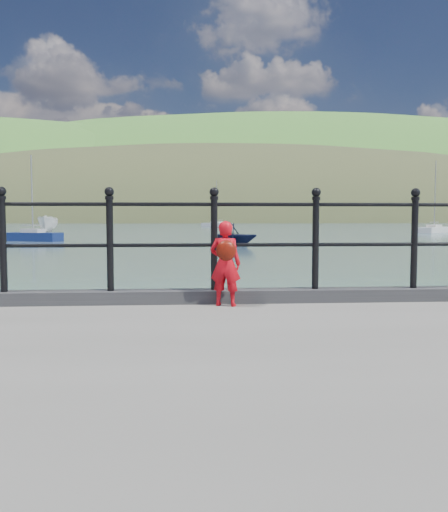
{
  "coord_description": "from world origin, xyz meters",
  "views": [
    {
      "loc": [
        0.27,
        -6.44,
        2.01
      ],
      "look_at": [
        0.71,
        -0.2,
        1.55
      ],
      "focal_mm": 38.0,
      "sensor_mm": 36.0,
      "label": 1
    }
  ],
  "objects": [
    {
      "name": "railing",
      "position": [
        0.0,
        -0.15,
        1.82
      ],
      "size": [
        18.11,
        0.11,
        1.2
      ],
      "color": "black",
      "rests_on": "kerb"
    },
    {
      "name": "sailboat_far",
      "position": [
        31.01,
        58.58,
        0.34
      ],
      "size": [
        5.7,
        5.68,
        9.04
      ],
      "rotation": [
        0.0,
        0.0,
        0.78
      ],
      "color": "silver",
      "rests_on": "ground"
    },
    {
      "name": "ground",
      "position": [
        0.0,
        0.0,
        0.0
      ],
      "size": [
        600.0,
        600.0,
        0.0
      ],
      "primitive_type": "plane",
      "color": "#2D4251",
      "rests_on": "ground"
    },
    {
      "name": "child",
      "position": [
        0.71,
        -0.41,
        1.49
      ],
      "size": [
        0.4,
        0.35,
        0.96
      ],
      "rotation": [
        0.0,
        0.0,
        2.84
      ],
      "color": "red",
      "rests_on": "quay"
    },
    {
      "name": "sailboat_deep",
      "position": [
        6.49,
        101.41,
        0.34
      ],
      "size": [
        6.17,
        5.42,
        9.36
      ],
      "rotation": [
        0.0,
        0.0,
        -0.67
      ],
      "color": "silver",
      "rests_on": "ground"
    },
    {
      "name": "kerb",
      "position": [
        0.0,
        -0.15,
        1.07
      ],
      "size": [
        60.0,
        0.3,
        0.15
      ],
      "primitive_type": "cube",
      "color": "#28282B",
      "rests_on": "quay"
    },
    {
      "name": "far_shore",
      "position": [
        38.34,
        239.41,
        -22.57
      ],
      "size": [
        830.0,
        200.0,
        156.0
      ],
      "color": "#333A21",
      "rests_on": "ground"
    },
    {
      "name": "sailboat_port",
      "position": [
        -12.12,
        38.6,
        0.34
      ],
      "size": [
        5.03,
        3.22,
        7.14
      ],
      "rotation": [
        0.0,
        0.0,
        -0.38
      ],
      "color": "navy",
      "rests_on": "ground"
    },
    {
      "name": "launch_navy",
      "position": [
        3.65,
        29.97,
        0.78
      ],
      "size": [
        3.74,
        3.53,
        1.56
      ],
      "primitive_type": "imported",
      "rotation": [
        0.0,
        0.0,
        1.15
      ],
      "color": "black",
      "rests_on": "ground"
    },
    {
      "name": "launch_white",
      "position": [
        -16.31,
        60.63,
        1.06
      ],
      "size": [
        2.4,
        5.59,
        2.11
      ],
      "primitive_type": "imported",
      "rotation": [
        0.0,
        0.0,
        0.06
      ],
      "color": "white",
      "rests_on": "ground"
    }
  ]
}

